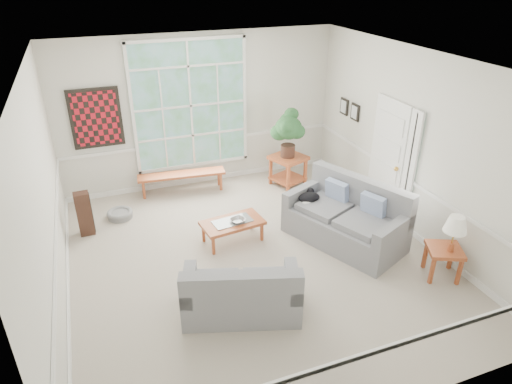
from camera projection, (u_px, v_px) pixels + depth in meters
floor at (255, 258)px, 7.13m from camera, size 5.50×6.00×0.01m
ceiling at (254, 63)px, 5.76m from camera, size 5.50×6.00×0.02m
wall_back at (201, 111)px, 8.94m from camera, size 5.50×0.02×3.00m
wall_front at (376, 305)px, 3.95m from camera, size 5.50×0.02×3.00m
wall_left at (44, 204)px, 5.57m from camera, size 0.02×6.00×3.00m
wall_right at (415, 146)px, 7.31m from camera, size 0.02×6.00×3.00m
window_back at (191, 106)px, 8.77m from camera, size 2.30×0.08×2.40m
entry_door at (387, 158)px, 8.00m from camera, size 0.08×0.90×2.10m
door_sidelight at (410, 167)px, 7.43m from camera, size 0.08×0.26×1.90m
wall_art at (96, 118)px, 8.23m from camera, size 0.90×0.06×1.10m
wall_frame_near at (355, 112)px, 8.73m from camera, size 0.04×0.26×0.32m
wall_frame_far at (344, 107)px, 9.06m from camera, size 0.04×0.26×0.32m
loveseat_right at (345, 214)px, 7.33m from camera, size 1.66×2.13×1.03m
loveseat_front at (241, 286)px, 5.88m from camera, size 1.68×1.21×0.82m
coffee_table at (233, 231)px, 7.49m from camera, size 1.05×0.66×0.37m
pewter_bowl at (238, 220)px, 7.37m from camera, size 0.35×0.35×0.07m
window_bench at (182, 183)px, 9.07m from camera, size 1.73×0.51×0.40m
end_table at (288, 170)px, 9.32m from camera, size 0.81×0.81×0.63m
houseplant at (288, 133)px, 8.94m from camera, size 0.74×0.74×0.98m
side_table at (442, 262)px, 6.63m from camera, size 0.63×0.63×0.48m
table_lamp at (454, 234)px, 6.34m from camera, size 0.43×0.43×0.55m
pet_bed at (120, 214)px, 8.22m from camera, size 0.52×0.52×0.13m
floor_speaker at (84, 214)px, 7.59m from camera, size 0.25×0.20×0.77m
cat at (309, 197)px, 7.64m from camera, size 0.45×0.40×0.18m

